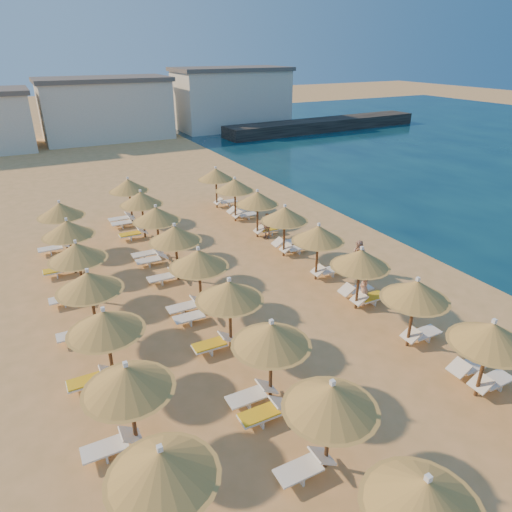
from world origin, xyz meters
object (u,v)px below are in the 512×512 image
parasol_row_west (213,275)px  beachgoer_b (359,258)px  jetty (324,125)px  parasol_row_east (338,246)px  beachgoer_a (364,287)px  beachgoer_c (267,225)px

parasol_row_west → beachgoer_b: bearing=7.6°
jetty → parasol_row_west: size_ratio=0.96×
parasol_row_east → beachgoer_a: parasol_row_east is taller
parasol_row_west → beachgoer_b: 8.64m
beachgoer_a → parasol_row_west: bearing=-77.6°
parasol_row_west → beachgoer_a: parasol_row_west is taller
parasol_row_east → parasol_row_west: size_ratio=1.00×
parasol_row_west → beachgoer_c: size_ratio=19.87×
parasol_row_west → beachgoer_b: (8.43, 1.12, -1.53)m
beachgoer_a → jetty: bearing=171.3°
beachgoer_c → beachgoer_a: size_ratio=0.90×
parasol_row_east → beachgoer_a: (0.51, -1.42, -1.56)m
parasol_row_west → beachgoer_a: bearing=-12.1°
parasol_row_west → beachgoer_a: size_ratio=17.94×
beachgoer_a → beachgoer_b: bearing=169.6°
jetty → parasol_row_east: bearing=-127.7°
beachgoer_c → beachgoer_a: (0.05, -8.97, 0.08)m
parasol_row_east → beachgoer_c: (0.46, 7.55, -1.64)m
beachgoer_c → parasol_row_west: bearing=-73.2°
jetty → beachgoer_c: 40.22m
parasol_row_east → beachgoer_b: (2.28, 1.12, -1.53)m
beachgoer_b → parasol_row_east: bearing=-83.6°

